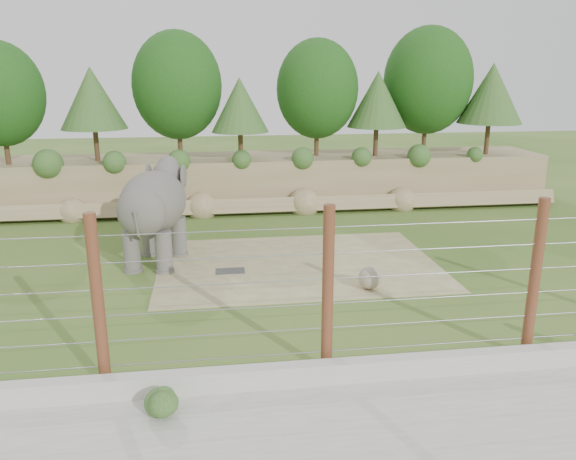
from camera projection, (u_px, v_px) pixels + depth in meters
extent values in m
plane|color=#3D6120|center=(297.00, 297.00, 17.46)|extent=(90.00, 90.00, 0.00)
cube|color=olive|center=(259.00, 180.00, 29.50)|extent=(30.00, 4.00, 2.50)
cube|color=olive|center=(264.00, 206.00, 27.55)|extent=(30.00, 1.37, 1.07)
cylinder|color=#3F2B19|center=(6.00, 146.00, 26.37)|extent=(0.24, 0.24, 1.75)
cylinder|color=#3F2B19|center=(97.00, 145.00, 27.40)|extent=(0.24, 0.24, 1.58)
sphere|color=#133F0E|center=(92.00, 100.00, 26.82)|extent=(3.60, 3.60, 3.60)
cylinder|color=#3F2B19|center=(180.00, 139.00, 28.36)|extent=(0.24, 0.24, 1.92)
sphere|color=#133F0E|center=(177.00, 85.00, 27.65)|extent=(4.40, 4.40, 4.40)
cylinder|color=#3F2B19|center=(241.00, 146.00, 27.69)|extent=(0.24, 0.24, 1.40)
sphere|color=#133F0E|center=(240.00, 107.00, 27.17)|extent=(3.20, 3.20, 3.20)
cylinder|color=#3F2B19|center=(317.00, 138.00, 29.11)|extent=(0.24, 0.24, 1.82)
sphere|color=#133F0E|center=(317.00, 89.00, 28.44)|extent=(4.16, 4.16, 4.16)
cylinder|color=#3F2B19|center=(376.00, 141.00, 28.98)|extent=(0.24, 0.24, 1.50)
sphere|color=#133F0E|center=(377.00, 101.00, 28.42)|extent=(3.44, 3.44, 3.44)
cylinder|color=#3F2B19|center=(424.00, 133.00, 30.26)|extent=(0.24, 0.24, 2.03)
sphere|color=#133F0E|center=(428.00, 81.00, 29.50)|extent=(4.64, 4.64, 4.64)
cylinder|color=#3F2B19|center=(487.00, 139.00, 29.57)|extent=(0.24, 0.24, 1.64)
sphere|color=#133F0E|center=(491.00, 95.00, 28.95)|extent=(3.76, 3.76, 3.76)
cube|color=#8F865C|center=(298.00, 264.00, 20.38)|extent=(10.00, 7.00, 0.02)
cube|color=#262628|center=(230.00, 271.00, 19.60)|extent=(1.00, 0.60, 0.03)
sphere|color=gray|center=(370.00, 278.00, 17.97)|extent=(0.73, 0.73, 0.73)
cube|color=#ABA89E|center=(331.00, 372.00, 12.63)|extent=(26.00, 0.35, 0.50)
cube|color=#ABA89E|center=(352.00, 436.00, 10.79)|extent=(26.00, 4.00, 0.01)
cylinder|color=brown|center=(98.00, 303.00, 11.96)|extent=(0.26, 0.26, 4.00)
cylinder|color=brown|center=(328.00, 291.00, 12.62)|extent=(0.26, 0.26, 4.00)
cylinder|color=brown|center=(534.00, 280.00, 13.29)|extent=(0.26, 0.26, 4.00)
cylinder|color=gray|center=(326.00, 351.00, 13.04)|extent=(20.00, 0.02, 0.02)
cylinder|color=gray|center=(327.00, 328.00, 12.87)|extent=(20.00, 0.02, 0.02)
cylinder|color=gray|center=(327.00, 304.00, 12.71)|extent=(20.00, 0.02, 0.02)
cylinder|color=gray|center=(328.00, 279.00, 12.54)|extent=(20.00, 0.02, 0.02)
cylinder|color=gray|center=(329.00, 253.00, 12.38)|extent=(20.00, 0.02, 0.02)
cylinder|color=gray|center=(329.00, 227.00, 12.21)|extent=(20.00, 0.02, 0.02)
sphere|color=#2C5621|center=(163.00, 402.00, 11.36)|extent=(0.60, 0.60, 0.60)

